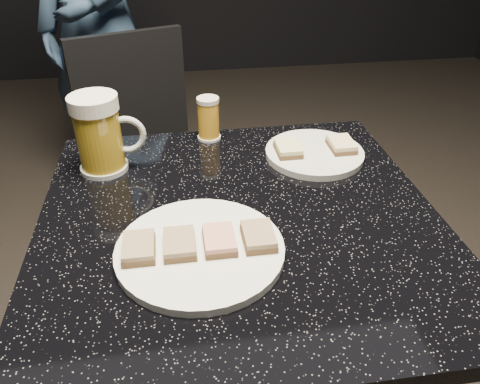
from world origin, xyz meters
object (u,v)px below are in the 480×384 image
plate_small (314,153)px  patron (102,28)px  table (240,311)px  beer_tumbler (208,119)px  chair (147,150)px  plate_large (200,250)px  beer_mug (100,134)px

plate_small → patron: patron is taller
table → beer_tumbler: beer_tumbler is taller
chair → table: bearing=-75.2°
table → chair: bearing=104.8°
beer_tumbler → chair: (-0.18, 0.45, -0.30)m
plate_large → patron: size_ratio=0.17×
beer_tumbler → chair: 0.57m
plate_small → beer_mug: beer_mug is taller
plate_large → table: plate_large is taller
patron → plate_small: bearing=-29.2°
plate_small → beer_mug: size_ratio=1.32×
table → beer_tumbler: bearing=94.6°
plate_large → chair: size_ratio=0.31×
plate_large → table: bearing=49.4°
patron → table: bearing=-41.0°
patron → chair: patron is taller
patron → chair: (0.14, -0.45, -0.29)m
table → patron: bearing=105.9°
beer_tumbler → patron: bearing=109.6°
plate_large → plate_small: size_ratio=1.27×
plate_large → beer_tumbler: 0.41m
plate_large → beer_mug: 0.35m
plate_small → beer_tumbler: bearing=151.0°
plate_small → beer_mug: bearing=178.5°
beer_tumbler → chair: chair is taller
beer_mug → beer_tumbler: beer_mug is taller
plate_large → plate_small: 0.39m
beer_tumbler → plate_small: bearing=-29.0°
beer_mug → chair: size_ratio=0.18×
plate_large → beer_tumbler: (0.05, 0.40, 0.04)m
plate_small → table: size_ratio=0.28×
beer_mug → patron: bearing=95.5°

